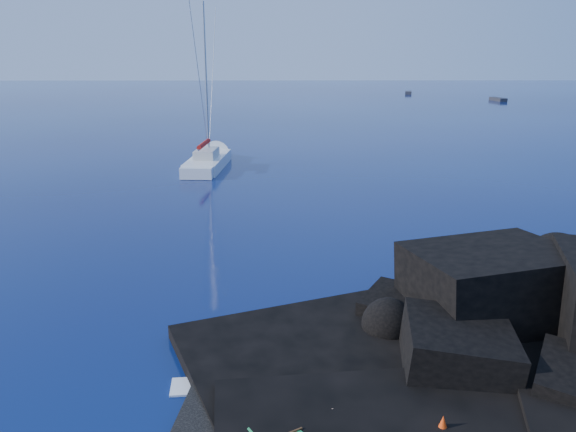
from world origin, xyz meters
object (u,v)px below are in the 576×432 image
marker_cone (443,426)px  distant_boat_b (498,101)px  sailboat (208,167)px  sunbather (318,418)px  distant_boat_a (408,94)px

marker_cone → distant_boat_b: bearing=68.8°
sailboat → sunbather: bearing=-74.7°
marker_cone → distant_boat_b: 112.96m
marker_cone → sunbather: bearing=170.1°
sunbather → distant_boat_a: bearing=45.1°
sailboat → marker_cone: (10.01, -35.33, 0.64)m
sailboat → marker_cone: size_ratio=22.85×
sunbather → distant_boat_b: bearing=35.8°
sailboat → sunbather: sailboat is taller
sailboat → distant_boat_b: bearing=57.9°
sunbather → marker_cone: (2.95, -0.51, 0.12)m
sailboat → sunbather: (7.06, -34.82, 0.52)m
marker_cone → distant_boat_b: size_ratio=0.12×
sunbather → distant_boat_b: sunbather is taller
distant_boat_b → sunbather: bearing=-119.2°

